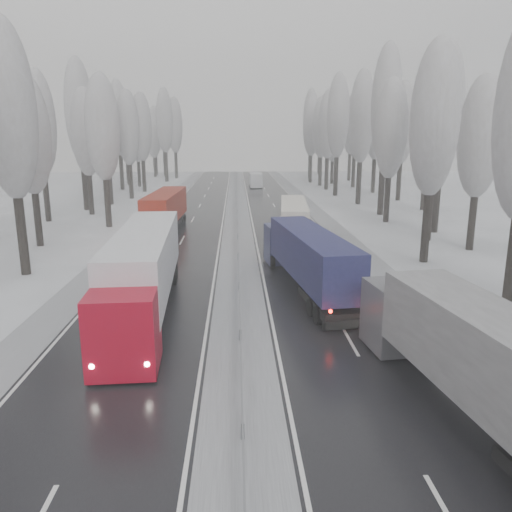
{
  "coord_description": "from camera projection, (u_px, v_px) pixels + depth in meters",
  "views": [
    {
      "loc": [
        -0.15,
        -10.3,
        9.55
      ],
      "look_at": [
        1.09,
        20.27,
        2.2
      ],
      "focal_mm": 35.0,
      "sensor_mm": 36.0,
      "label": 1
    }
  ],
  "objects": [
    {
      "name": "truck_cream_box",
      "position": [
        293.0,
        217.0,
        46.91
      ],
      "size": [
        3.57,
        14.55,
        3.7
      ],
      "rotation": [
        0.0,
        0.0,
        -0.09
      ],
      "color": "#B9B2A4",
      "rests_on": "ground"
    },
    {
      "name": "tree_23",
      "position": [
        432.0,
        143.0,
        59.3
      ],
      "size": [
        3.6,
        3.6,
        13.55
      ],
      "color": "black",
      "rests_on": "ground"
    },
    {
      "name": "tree_67",
      "position": [
        103.0,
        126.0,
        73.35
      ],
      "size": [
        3.6,
        3.6,
        17.09
      ],
      "color": "black",
      "rests_on": "ground"
    },
    {
      "name": "tree_21",
      "position": [
        444.0,
        110.0,
        48.28
      ],
      "size": [
        3.6,
        3.6,
        18.62
      ],
      "color": "black",
      "rests_on": "ground"
    },
    {
      "name": "tree_32",
      "position": [
        321.0,
        128.0,
        96.95
      ],
      "size": [
        3.6,
        3.6,
        17.33
      ],
      "color": "black",
      "rests_on": "ground"
    },
    {
      "name": "tree_71",
      "position": [
        118.0,
        119.0,
        89.28
      ],
      "size": [
        3.6,
        3.6,
        19.61
      ],
      "color": "black",
      "rests_on": "ground"
    },
    {
      "name": "truck_red_red",
      "position": [
        164.0,
        211.0,
        49.29
      ],
      "size": [
        3.12,
        15.99,
        4.08
      ],
      "rotation": [
        0.0,
        0.0,
        -0.04
      ],
      "color": "#A42309",
      "rests_on": "ground"
    },
    {
      "name": "tree_68",
      "position": [
        128.0,
        128.0,
        76.22
      ],
      "size": [
        3.6,
        3.6,
        16.65
      ],
      "color": "black",
      "rests_on": "ground"
    },
    {
      "name": "carriageway_left",
      "position": [
        175.0,
        255.0,
        41.18
      ],
      "size": [
        7.5,
        200.0,
        0.03
      ],
      "primitive_type": "cube",
      "color": "black",
      "rests_on": "ground"
    },
    {
      "name": "tree_20",
      "position": [
        436.0,
        130.0,
        44.74
      ],
      "size": [
        3.6,
        3.6,
        15.71
      ],
      "color": "black",
      "rests_on": "ground"
    },
    {
      "name": "tree_35",
      "position": [
        351.0,
        126.0,
        107.93
      ],
      "size": [
        3.6,
        3.6,
        18.25
      ],
      "color": "black",
      "rests_on": "ground"
    },
    {
      "name": "tree_70",
      "position": [
        141.0,
        128.0,
        85.96
      ],
      "size": [
        3.6,
        3.6,
        17.09
      ],
      "color": "black",
      "rests_on": "ground"
    },
    {
      "name": "shoulder_right",
      "position": [
        360.0,
        253.0,
        41.78
      ],
      "size": [
        2.4,
        200.0,
        0.04
      ],
      "primitive_type": "cube",
      "color": "#ADB1B5",
      "rests_on": "ground"
    },
    {
      "name": "tree_39",
      "position": [
        320.0,
        133.0,
        127.93
      ],
      "size": [
        3.6,
        3.6,
        16.19
      ],
      "color": "black",
      "rests_on": "ground"
    },
    {
      "name": "tree_76",
      "position": [
        175.0,
        126.0,
        114.52
      ],
      "size": [
        3.6,
        3.6,
        18.55
      ],
      "color": "black",
      "rests_on": "ground"
    },
    {
      "name": "tree_34",
      "position": [
        311.0,
        127.0,
        103.77
      ],
      "size": [
        3.6,
        3.6,
        17.63
      ],
      "color": "black",
      "rests_on": "ground"
    },
    {
      "name": "tree_24",
      "position": [
        386.0,
        105.0,
        59.43
      ],
      "size": [
        3.6,
        3.6,
        20.49
      ],
      "color": "black",
      "rests_on": "ground"
    },
    {
      "name": "truck_grey_tarp",
      "position": [
        491.0,
        365.0,
        15.97
      ],
      "size": [
        4.58,
        16.22,
        4.12
      ],
      "rotation": [
        0.0,
        0.0,
        0.13
      ],
      "color": "#4F4F55",
      "rests_on": "ground"
    },
    {
      "name": "tree_65",
      "position": [
        79.0,
        112.0,
        63.62
      ],
      "size": [
        3.6,
        3.6,
        19.48
      ],
      "color": "black",
      "rests_on": "ground"
    },
    {
      "name": "median_slush",
      "position": [
        238.0,
        254.0,
        41.38
      ],
      "size": [
        3.0,
        200.0,
        0.04
      ],
      "primitive_type": "cube",
      "color": "#ADB1B5",
      "rests_on": "ground"
    },
    {
      "name": "tree_31",
      "position": [
        356.0,
        123.0,
        93.59
      ],
      "size": [
        3.6,
        3.6,
        18.58
      ],
      "color": "black",
      "rests_on": "ground"
    },
    {
      "name": "tree_36",
      "position": [
        311.0,
        121.0,
        113.0
      ],
      "size": [
        3.6,
        3.6,
        20.23
      ],
      "color": "black",
      "rests_on": "ground"
    },
    {
      "name": "tree_63",
      "position": [
        39.0,
        124.0,
        55.2
      ],
      "size": [
        3.6,
        3.6,
        16.88
      ],
      "color": "black",
      "rests_on": "ground"
    },
    {
      "name": "tree_66",
      "position": [
        107.0,
        134.0,
        69.8
      ],
      "size": [
        3.6,
        3.6,
        15.23
      ],
      "color": "black",
      "rests_on": "ground"
    },
    {
      "name": "tree_26",
      "position": [
        362.0,
        118.0,
        69.63
      ],
      "size": [
        3.6,
        3.6,
        18.78
      ],
      "color": "black",
      "rests_on": "ground"
    },
    {
      "name": "tree_38",
      "position": [
        311.0,
        128.0,
        123.67
      ],
      "size": [
        3.6,
        3.6,
        17.97
      ],
      "color": "black",
      "rests_on": "ground"
    },
    {
      "name": "shoulder_left",
      "position": [
        114.0,
        255.0,
        40.98
      ],
      "size": [
        2.4,
        200.0,
        0.04
      ],
      "primitive_type": "cube",
      "color": "#ADB1B5",
      "rests_on": "ground"
    },
    {
      "name": "truck_blue_box",
      "position": [
        306.0,
        254.0,
        31.48
      ],
      "size": [
        4.42,
        15.42,
        3.92
      ],
      "rotation": [
        0.0,
        0.0,
        0.14
      ],
      "color": "#1C2048",
      "rests_on": "ground"
    },
    {
      "name": "tree_29",
      "position": [
        376.0,
        123.0,
        84.23
      ],
      "size": [
        3.6,
        3.6,
        18.11
      ],
      "color": "black",
      "rests_on": "ground"
    },
    {
      "name": "tree_62",
      "position": [
        102.0,
        128.0,
        51.75
      ],
      "size": [
        3.6,
        3.6,
        16.04
      ],
      "color": "black",
      "rests_on": "ground"
    },
    {
      "name": "median_guardrail",
      "position": [
        238.0,
        248.0,
        41.23
      ],
      "size": [
        0.12,
        200.0,
        0.76
      ],
      "color": "slate",
      "rests_on": "ground"
    },
    {
      "name": "tree_77",
      "position": [
        153.0,
        138.0,
        118.81
      ],
      "size": [
        3.6,
        3.6,
        14.32
      ],
      "color": "black",
      "rests_on": "ground"
    },
    {
      "name": "tree_19",
      "position": [
        480.0,
        138.0,
        40.98
      ],
      "size": [
        3.6,
        3.6,
        14.57
      ],
      "color": "black",
      "rests_on": "ground"
    },
    {
      "name": "tree_74",
      "position": [
        164.0,
        121.0,
        105.18
      ],
      "size": [
        3.6,
        3.6,
        19.68
      ],
      "color": "black",
      "rests_on": "ground"
    },
    {
      "name": "tree_18",
      "position": [
        435.0,
        120.0,
        36.57
      ],
      "size": [
        3.6,
        3.6,
        16.58
      ],
      "color": "black",
      "rests_on": "ground"
    },
    {
      "name": "tree_79",
      "position": [
        155.0,
        130.0,
        124.78
      ],
      "size": [
        3.6,
        3.6,
        17.07
      ],
      "color": "black",
      "rests_on": "ground"
    },
    {
      "name": "tree_58",
      "position": [
        8.0,
        112.0,
        32.92
      ],
      "size": [
        3.6,
        3.6,
        17.21
      ],
      "color": "black",
      "rests_on": "ground"
    },
    {
      "name": "tree_30",
      "position": [
        328.0,
        125.0,
        89.58
      ],
      "size": [
        3.6,
        3.6,
        17.86
      ],
      "color": "black",
      "rests_on": "ground"
    },
    {
      "name": "tree_69",
      "position": [
        102.0,
        118.0,
        79.51
      ],
      "size": [
        3.6,
        3.6,
        19.35
      ],
      "color": "black",
      "rests_on": "ground"
    },
    {
      "name": "tree_28",
      "position": [
        338.0,
        117.0,
        79.83
      ],
      "size": [
        3.6,
        3.6,
        19.62
      ],
      "color": "black",
      "rests_on": "ground"
    },
    {
      "name": "truck_red_white",
      "position": [
        143.0,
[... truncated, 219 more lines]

